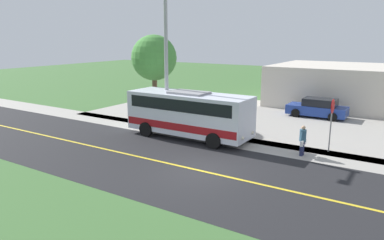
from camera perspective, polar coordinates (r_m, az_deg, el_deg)
ground_plane at (r=16.81m, az=1.48°, el=-8.07°), size 120.00×120.00×0.00m
road_surface at (r=16.81m, az=1.48°, el=-8.05°), size 8.00×100.00×0.01m
sidewalk at (r=21.21m, az=8.73°, el=-3.69°), size 2.40×100.00×0.01m
parking_lot_surface at (r=27.04m, az=20.79°, el=-0.76°), size 14.00×36.00×0.01m
road_centre_line at (r=16.81m, az=1.48°, el=-8.04°), size 0.16×100.00×0.00m
shuttle_bus_front at (r=21.88m, az=-0.48°, el=1.21°), size 2.68×7.84×2.85m
pedestrian_with_bags at (r=19.53m, az=17.09°, el=-2.99°), size 0.72×0.34×1.60m
stop_sign at (r=20.34m, az=21.22°, el=0.54°), size 0.76×0.07×2.88m
street_light_pole at (r=22.90m, az=-4.27°, el=9.84°), size 1.97×0.24×8.75m
parked_car_near at (r=29.37m, az=19.24°, el=1.77°), size 2.03×4.41×1.45m
tree_curbside at (r=26.64m, az=-6.02°, el=9.70°), size 3.30×3.30×6.22m
commercial_building at (r=35.24m, az=27.74°, el=4.57°), size 10.00×18.00×3.55m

